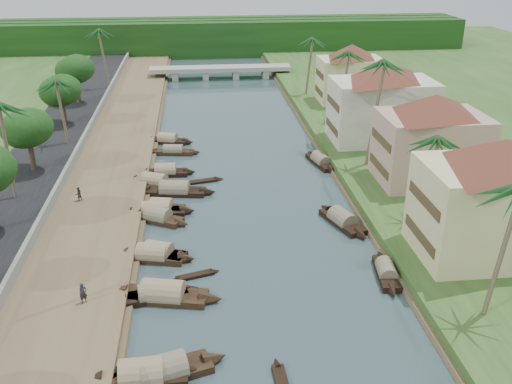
{
  "coord_description": "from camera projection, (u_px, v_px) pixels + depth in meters",
  "views": [
    {
      "loc": [
        -5.04,
        -42.14,
        25.81
      ],
      "look_at": [
        0.64,
        10.94,
        2.0
      ],
      "focal_mm": 40.0,
      "sensor_mm": 36.0,
      "label": 1
    }
  ],
  "objects": [
    {
      "name": "sampan_16",
      "position": [
        321.0,
        161.0,
        70.97
      ],
      "size": [
        3.29,
        8.25,
        2.01
      ],
      "rotation": [
        0.0,
        0.0,
        1.8
      ],
      "color": "black",
      "rests_on": "ground"
    },
    {
      "name": "building_near",
      "position": [
        495.0,
        197.0,
        46.69
      ],
      "size": [
        14.85,
        14.85,
        10.2
      ],
      "color": "beige",
      "rests_on": "right_bank"
    },
    {
      "name": "road",
      "position": [
        28.0,
        180.0,
        64.76
      ],
      "size": [
        8.0,
        180.0,
        1.4
      ],
      "primitive_type": "cube",
      "color": "black",
      "rests_on": "ground"
    },
    {
      "name": "building_mid",
      "position": [
        431.0,
        138.0,
        61.42
      ],
      "size": [
        14.11,
        14.11,
        9.7
      ],
      "color": "tan",
      "rests_on": "right_bank"
    },
    {
      "name": "canoe_2",
      "position": [
        199.0,
        182.0,
        65.73
      ],
      "size": [
        6.14,
        2.23,
        0.89
      ],
      "rotation": [
        0.0,
        0.0,
        0.23
      ],
      "color": "black",
      "rests_on": "ground"
    },
    {
      "name": "sampan_13",
      "position": [
        168.0,
        140.0,
        78.38
      ],
      "size": [
        7.55,
        3.7,
        2.06
      ],
      "rotation": [
        0.0,
        0.0,
        -0.3
      ],
      "color": "black",
      "rests_on": "ground"
    },
    {
      "name": "sampan_11",
      "position": [
        166.0,
        172.0,
        67.72
      ],
      "size": [
        7.34,
        2.04,
        2.11
      ],
      "rotation": [
        0.0,
        0.0,
        -0.05
      ],
      "color": "black",
      "rests_on": "ground"
    },
    {
      "name": "tree_4",
      "position": [
        61.0,
        91.0,
        80.25
      ],
      "size": [
        5.17,
        5.17,
        6.93
      ],
      "color": "#4F3C2D",
      "rests_on": "ground"
    },
    {
      "name": "bridge",
      "position": [
        220.0,
        70.0,
        113.95
      ],
      "size": [
        28.0,
        4.0,
        2.4
      ],
      "color": "#999990",
      "rests_on": "ground"
    },
    {
      "name": "sampan_9",
      "position": [
        175.0,
        191.0,
        62.68
      ],
      "size": [
        9.47,
        3.24,
        2.33
      ],
      "rotation": [
        0.0,
        0.0,
        -0.16
      ],
      "color": "black",
      "rests_on": "ground"
    },
    {
      "name": "palm_1",
      "position": [
        430.0,
        140.0,
        51.9
      ],
      "size": [
        3.2,
        3.2,
        9.48
      ],
      "color": "#75624E",
      "rests_on": "ground"
    },
    {
      "name": "tree_3",
      "position": [
        27.0,
        129.0,
        63.72
      ],
      "size": [
        5.17,
        5.17,
        7.12
      ],
      "color": "#4F3C2D",
      "rests_on": "ground"
    },
    {
      "name": "sampan_8",
      "position": [
        162.0,
        208.0,
        58.75
      ],
      "size": [
        6.73,
        2.97,
        2.06
      ],
      "rotation": [
        0.0,
        0.0,
        -0.22
      ],
      "color": "black",
      "rests_on": "ground"
    },
    {
      "name": "sampan_4",
      "position": [
        153.0,
        255.0,
        49.88
      ],
      "size": [
        7.97,
        3.45,
        2.22
      ],
      "rotation": [
        0.0,
        0.0,
        -0.23
      ],
      "color": "black",
      "rests_on": "ground"
    },
    {
      "name": "palm_0",
      "position": [
        511.0,
        191.0,
        36.96
      ],
      "size": [
        3.2,
        3.2,
        11.39
      ],
      "color": "#75624E",
      "rests_on": "ground"
    },
    {
      "name": "sampan_12",
      "position": [
        173.0,
        151.0,
        74.3
      ],
      "size": [
        7.42,
        2.37,
        1.8
      ],
      "rotation": [
        0.0,
        0.0,
        -0.15
      ],
      "color": "black",
      "rests_on": "ground"
    },
    {
      "name": "palm_2",
      "position": [
        377.0,
        65.0,
        63.11
      ],
      "size": [
        3.2,
        3.2,
        13.67
      ],
      "color": "#75624E",
      "rests_on": "ground"
    },
    {
      "name": "tree_6",
      "position": [
        410.0,
        92.0,
        77.56
      ],
      "size": [
        4.63,
        4.63,
        7.42
      ],
      "color": "#4F3C2D",
      "rests_on": "ground"
    },
    {
      "name": "sampan_10",
      "position": [
        154.0,
        182.0,
        64.83
      ],
      "size": [
        7.89,
        4.85,
        2.19
      ],
      "rotation": [
        0.0,
        0.0,
        -0.44
      ],
      "color": "black",
      "rests_on": "ground"
    },
    {
      "name": "person_near",
      "position": [
        83.0,
        293.0,
        42.44
      ],
      "size": [
        0.72,
        0.66,
        1.66
      ],
      "primitive_type": "imported",
      "rotation": [
        0.0,
        0.0,
        0.57
      ],
      "color": "#23242A",
      "rests_on": "left_bank"
    },
    {
      "name": "palm_8",
      "position": [
        103.0,
        32.0,
        97.72
      ],
      "size": [
        3.2,
        3.2,
        11.56
      ],
      "color": "#75624E",
      "rests_on": "ground"
    },
    {
      "name": "sampan_3",
      "position": [
        154.0,
        295.0,
        44.41
      ],
      "size": [
        7.36,
        2.95,
        1.98
      ],
      "rotation": [
        0.0,
        0.0,
        0.21
      ],
      "color": "black",
      "rests_on": "ground"
    },
    {
      "name": "retaining_wall",
      "position": [
        66.0,
        173.0,
        64.91
      ],
      "size": [
        0.4,
        180.0,
        1.1
      ],
      "primitive_type": "cube",
      "color": "gray",
      "rests_on": "left_bank"
    },
    {
      "name": "sampan_7",
      "position": [
        156.0,
        211.0,
        57.94
      ],
      "size": [
        8.11,
        2.01,
        2.15
      ],
      "rotation": [
        0.0,
        0.0,
        -0.03
      ],
      "color": "black",
      "rests_on": "ground"
    },
    {
      "name": "treeline",
      "position": [
        214.0,
        36.0,
        138.45
      ],
      "size": [
        120.0,
        14.0,
        8.0
      ],
      "color": "#16330D",
      "rests_on": "ground"
    },
    {
      "name": "tree_5",
      "position": [
        75.0,
        70.0,
        90.46
      ],
      "size": [
        5.37,
        5.37,
        7.56
      ],
      "color": "#4F3C2D",
      "rests_on": "ground"
    },
    {
      "name": "sampan_5",
      "position": [
        159.0,
        253.0,
        50.2
      ],
      "size": [
        6.9,
        4.15,
        2.18
      ],
      "rotation": [
        0.0,
        0.0,
        -0.39
      ],
      "color": "black",
      "rests_on": "ground"
    },
    {
      "name": "building_far",
      "position": [
        382.0,
        102.0,
        73.94
      ],
      "size": [
        15.59,
        15.59,
        10.2
      ],
      "color": "white",
      "rests_on": "right_bank"
    },
    {
      "name": "sampan_14",
      "position": [
        386.0,
        272.0,
        47.4
      ],
      "size": [
        2.16,
        7.27,
        1.8
      ],
      "rotation": [
        0.0,
        0.0,
        1.45
      ],
      "color": "black",
      "rests_on": "ground"
    },
    {
      "name": "ground",
      "position": [
        262.0,
        265.0,
        49.26
      ],
      "size": [
        220.0,
        220.0,
        0.0
      ],
      "primitive_type": "plane",
      "color": "#33474C",
      "rests_on": "ground"
    },
    {
      "name": "palm_7",
      "position": [
        309.0,
        40.0,
        94.79
      ],
      "size": [
        3.2,
        3.2,
        10.85
      ],
      "color": "#75624E",
      "rests_on": "ground"
    },
    {
      "name": "palm_6",
      "position": [
        59.0,
        82.0,
        71.06
      ],
      "size": [
        3.2,
        3.2,
        9.69
      ],
      "color": "#75624E",
      "rests_on": "ground"
    },
    {
      "name": "sampan_6",
      "position": [
        158.0,
        218.0,
        56.65
      ],
      "size": [
        6.88,
        4.87,
        2.11
      ],
      "rotation": [
        0.0,
        0.0,
        -0.52
      ],
      "color": "black",
      "rests_on": "ground"
    },
    {
      "name": "sampan_1",
      "position": [
        142.0,
        376.0,
        36.11
      ],
      "size": [
        8.23,
        2.33,
        2.4
      ],
      "rotation": [
        0.0,
        0.0,
        0.04
      ],
      "color": "black",
      "rests_on": "ground"
    },
    {
      "name": "sampan_0",
      "position": [
        163.0,
        372.0,
        36.46
      ],
      "size": [
        9.02,
        4.34,
        2.32
      ],
      "rotation": [
        0.0,
        0.0,
        0.3
      ],
      "color": "black",
      "rests_on": "ground"
    },
    {
      "name": "sampan_2",
      "position": [
        163.0,
        295.0,
        44.36
      ],
      "size": [
        9.83,
        3.98,
        2.5
      ],
      "rotation": [
        0.0,
        0.0,
        -0.22
      ],
      "color": "black",
      "rests_on": "ground"
    },
    {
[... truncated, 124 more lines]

